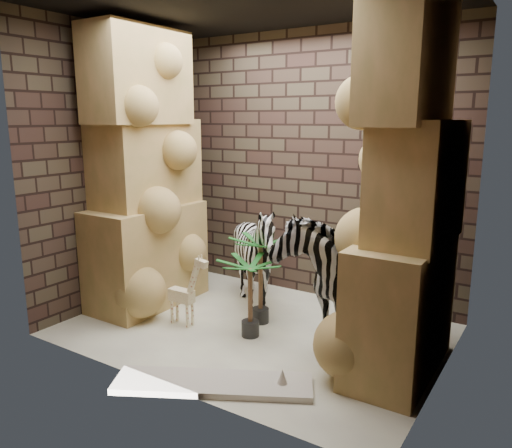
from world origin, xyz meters
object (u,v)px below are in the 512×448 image
Objects in this scene: palm_back at (250,298)px; surfboard at (213,383)px; giraffe_toy at (181,287)px; palm_front at (261,280)px; zebra_right at (334,260)px; zebra_left at (256,262)px.

palm_back is 0.50× the size of surfboard.
giraffe_toy is 0.79m from palm_front.
giraffe_toy is at bearing -143.54° from palm_front.
zebra_left is at bearing 160.99° from zebra_right.
zebra_right is 0.86m from palm_back.
zebra_left is 0.70m from palm_back.
zebra_left is at bearing 130.26° from palm_front.
zebra_right reaches higher than palm_front.
zebra_right is 1.95× the size of giraffe_toy.
zebra_left is 1.51× the size of giraffe_toy.
surfboard is (0.98, -0.78, -0.37)m from giraffe_toy.
zebra_right reaches higher than palm_back.
surfboard is at bearing -72.08° from zebra_left.
surfboard is at bearing -74.42° from palm_front.
surfboard is at bearing -114.50° from zebra_right.
zebra_right is 1.30× the size of zebra_left.
zebra_left is (-0.99, 0.21, -0.23)m from zebra_right.
zebra_right is 1.54m from giraffe_toy.
palm_front is 0.59× the size of surfboard.
zebra_left is at bearing 82.75° from surfboard.
palm_front is at bearing -52.76° from zebra_left.
palm_back is at bearing 11.88° from giraffe_toy.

